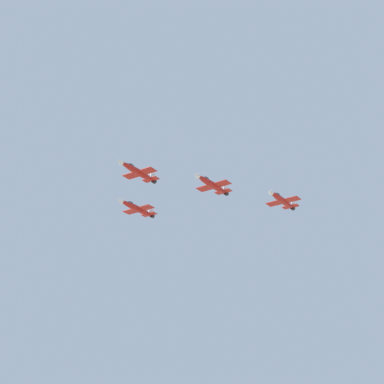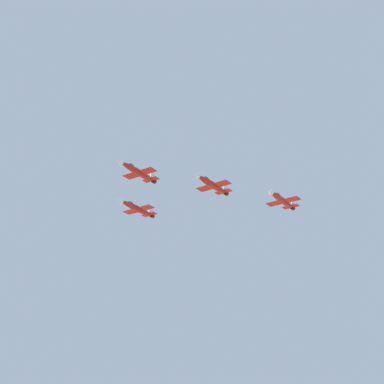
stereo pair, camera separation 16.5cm
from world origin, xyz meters
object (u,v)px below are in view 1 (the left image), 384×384
object	(u,v)px
jet_lead	(138,172)
jet_left_outer	(282,200)
jet_left_wingman	(212,184)
jet_right_wingman	(137,208)

from	to	relation	value
jet_lead	jet_left_outer	distance (m)	47.77
jet_left_wingman	jet_left_outer	bearing A→B (deg)	140.43
jet_right_wingman	jet_left_outer	size ratio (longest dim) A/B	1.04
jet_lead	jet_left_wingman	distance (m)	23.84
jet_lead	jet_left_wingman	world-z (taller)	jet_lead
jet_left_wingman	jet_right_wingman	size ratio (longest dim) A/B	0.98
jet_right_wingman	jet_left_outer	world-z (taller)	jet_right_wingman
jet_left_wingman	jet_right_wingman	xyz separation A→B (m)	(-5.90, 30.25, -1.15)
jet_left_wingman	jet_left_outer	xyz separation A→B (m)	(20.74, -11.65, -2.74)
jet_right_wingman	jet_lead	bearing A→B (deg)	40.10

